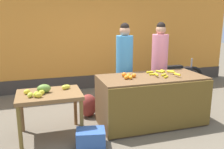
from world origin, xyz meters
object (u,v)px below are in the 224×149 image
parked_motorcycle (177,77)px  produce_crate (91,138)px  vendor_woman_pink_shirt (159,65)px  produce_sack (88,106)px  vendor_woman_blue_shirt (124,68)px

parked_motorcycle → produce_crate: size_ratio=3.64×
vendor_woman_pink_shirt → parked_motorcycle: vendor_woman_pink_shirt is taller
produce_crate → vendor_woman_pink_shirt: bearing=34.5°
produce_crate → produce_sack: produce_sack is taller
vendor_woman_pink_shirt → produce_crate: 2.31m
vendor_woman_pink_shirt → produce_sack: vendor_woman_pink_shirt is taller
vendor_woman_blue_shirt → produce_sack: 1.05m
vendor_woman_blue_shirt → produce_crate: (-0.98, -1.21, -0.80)m
vendor_woman_blue_shirt → vendor_woman_pink_shirt: (0.80, 0.02, 0.00)m
produce_sack → vendor_woman_blue_shirt: bearing=5.2°
vendor_woman_blue_shirt → vendor_woman_pink_shirt: bearing=1.6°
vendor_woman_pink_shirt → parked_motorcycle: 1.44m
vendor_woman_blue_shirt → produce_sack: size_ratio=3.99×
vendor_woman_pink_shirt → parked_motorcycle: (1.01, 0.88, -0.53)m
produce_crate → vendor_woman_blue_shirt: bearing=50.8°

